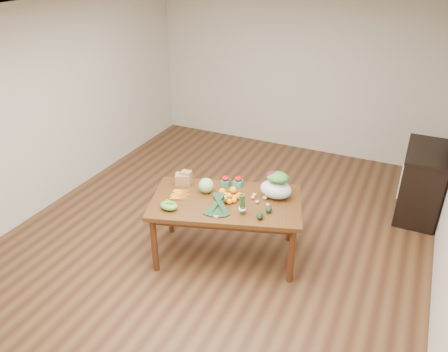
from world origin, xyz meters
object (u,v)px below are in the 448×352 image
at_px(cabinet, 421,182).
at_px(kale_bunch, 217,206).
at_px(dining_table, 226,228).
at_px(paper_bag, 183,178).
at_px(mandarin_cluster, 229,197).
at_px(salad_bag, 276,186).
at_px(asparagus_bundle, 242,204).
at_px(cabbage, 206,185).

distance_m(cabinet, kale_bunch, 2.97).
xyz_separation_m(dining_table, paper_bag, (-0.62, 0.12, 0.46)).
xyz_separation_m(mandarin_cluster, kale_bunch, (-0.01, -0.27, 0.03)).
bearing_deg(dining_table, salad_bag, 14.53).
relative_size(kale_bunch, asparagus_bundle, 1.60).
height_order(paper_bag, mandarin_cluster, paper_bag).
distance_m(dining_table, paper_bag, 0.78).
height_order(paper_bag, salad_bag, salad_bag).
height_order(dining_table, paper_bag, paper_bag).
relative_size(cabinet, cabbage, 5.80).
bearing_deg(dining_table, asparagus_bundle, -51.36).
relative_size(cabinet, kale_bunch, 2.55).
xyz_separation_m(cabinet, paper_bag, (-2.60, -1.82, 0.36)).
height_order(cabbage, asparagus_bundle, asparagus_bundle).
height_order(paper_bag, asparagus_bundle, asparagus_bundle).
xyz_separation_m(dining_table, salad_bag, (0.48, 0.30, 0.51)).
bearing_deg(dining_table, cabinet, 26.51).
distance_m(dining_table, cabbage, 0.55).
bearing_deg(mandarin_cluster, dining_table, -165.19).
distance_m(mandarin_cluster, kale_bunch, 0.27).
bearing_deg(paper_bag, salad_bag, 9.41).
bearing_deg(kale_bunch, cabbage, 114.44).
relative_size(dining_table, cabbage, 9.44).
bearing_deg(asparagus_bundle, kale_bunch, 179.70).
bearing_deg(cabbage, kale_bunch, -47.75).
bearing_deg(kale_bunch, asparagus_bundle, -0.30).
relative_size(cabinet, asparagus_bundle, 4.08).
bearing_deg(asparagus_bundle, dining_table, 128.64).
distance_m(cabinet, mandarin_cluster, 2.76).
relative_size(cabbage, salad_bag, 0.49).
distance_m(cabinet, asparagus_bundle, 2.75).
distance_m(kale_bunch, salad_bag, 0.73).
bearing_deg(salad_bag, kale_bunch, -129.17).
distance_m(dining_table, kale_bunch, 0.52).
height_order(cabbage, mandarin_cluster, cabbage).
distance_m(mandarin_cluster, salad_bag, 0.54).
bearing_deg(cabbage, salad_bag, 16.99).
height_order(cabinet, mandarin_cluster, cabinet).
height_order(cabbage, salad_bag, salad_bag).
bearing_deg(salad_bag, cabbage, -163.01).
bearing_deg(asparagus_bundle, mandarin_cluster, 123.88).
distance_m(cabinet, salad_bag, 2.26).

